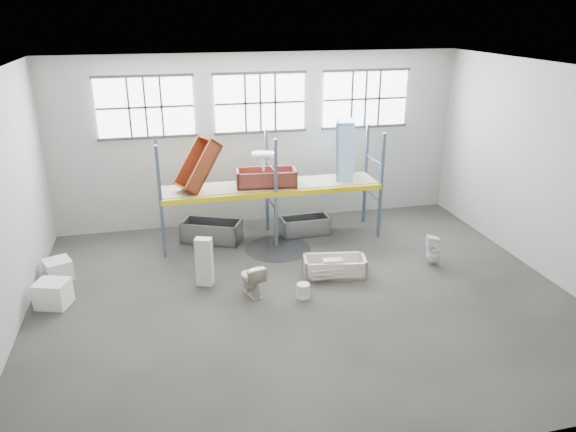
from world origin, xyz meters
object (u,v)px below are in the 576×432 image
object	(u,v)px
steel_tub_right	(305,225)
carton_near	(53,294)
steel_tub_left	(212,231)
cistern_tall	(204,262)
blue_tub_upright	(346,151)
toilet_beige	(251,279)
bucket	(303,291)
bathtub_beige	(335,266)
rust_tub_flat	(266,178)
toilet_white	(433,250)

from	to	relation	value
steel_tub_right	carton_near	bearing A→B (deg)	-157.38
steel_tub_left	steel_tub_right	xyz separation A→B (m)	(2.68, -0.08, -0.04)
cistern_tall	blue_tub_upright	world-z (taller)	blue_tub_upright
toilet_beige	steel_tub_left	xyz separation A→B (m)	(-0.56, 3.26, -0.09)
cistern_tall	bucket	xyz separation A→B (m)	(2.09, -1.16, -0.42)
bathtub_beige	bucket	world-z (taller)	bathtub_beige
bucket	steel_tub_left	bearing A→B (deg)	114.24
toilet_beige	bucket	bearing A→B (deg)	141.72
cistern_tall	steel_tub_left	world-z (taller)	cistern_tall
rust_tub_flat	blue_tub_upright	size ratio (longest dim) A/B	0.96
cistern_tall	rust_tub_flat	world-z (taller)	rust_tub_flat
toilet_white	blue_tub_upright	distance (m)	3.71
toilet_beige	cistern_tall	xyz separation A→B (m)	(-0.98, 0.72, 0.20)
blue_tub_upright	rust_tub_flat	bearing A→B (deg)	-175.04
toilet_white	bucket	distance (m)	3.79
cistern_tall	carton_near	world-z (taller)	cistern_tall
toilet_beige	toilet_white	size ratio (longest dim) A/B	0.99
cistern_tall	toilet_white	bearing A→B (deg)	17.90
toilet_beige	steel_tub_left	bearing A→B (deg)	-96.75
bathtub_beige	rust_tub_flat	distance (m)	3.22
carton_near	toilet_white	bearing A→B (deg)	-0.09
bathtub_beige	rust_tub_flat	world-z (taller)	rust_tub_flat
steel_tub_right	bucket	size ratio (longest dim) A/B	4.05
steel_tub_right	bucket	xyz separation A→B (m)	(-1.01, -3.63, -0.08)
cistern_tall	rust_tub_flat	distance (m)	3.26
steel_tub_left	steel_tub_right	world-z (taller)	steel_tub_left
steel_tub_right	rust_tub_flat	bearing A→B (deg)	-172.13
steel_tub_left	bucket	size ratio (longest dim) A/B	4.73
steel_tub_right	blue_tub_upright	bearing A→B (deg)	2.10
bucket	toilet_white	bearing A→B (deg)	14.19
toilet_white	carton_near	world-z (taller)	toilet_white
rust_tub_flat	bucket	bearing A→B (deg)	-87.79
toilet_white	blue_tub_upright	size ratio (longest dim) A/B	0.46
cistern_tall	blue_tub_upright	size ratio (longest dim) A/B	0.69
cistern_tall	steel_tub_right	world-z (taller)	cistern_tall
toilet_white	bathtub_beige	bearing A→B (deg)	-76.12
toilet_beige	toilet_white	world-z (taller)	toilet_white
toilet_white	blue_tub_upright	xyz separation A→B (m)	(-1.48, 2.74, 2.01)
steel_tub_left	carton_near	world-z (taller)	steel_tub_left
blue_tub_upright	carton_near	world-z (taller)	blue_tub_upright
toilet_beige	toilet_white	bearing A→B (deg)	169.31
bucket	carton_near	bearing A→B (deg)	170.14
cistern_tall	blue_tub_upright	xyz separation A→B (m)	(4.28, 2.51, 1.81)
rust_tub_flat	carton_near	size ratio (longest dim) A/B	2.41
rust_tub_flat	bucket	xyz separation A→B (m)	(0.13, -3.47, -1.65)
bathtub_beige	toilet_white	xyz separation A→B (m)	(2.63, -0.00, 0.17)
toilet_white	rust_tub_flat	distance (m)	4.79
rust_tub_flat	bucket	size ratio (longest dim) A/B	4.75
rust_tub_flat	blue_tub_upright	bearing A→B (deg)	4.96
bathtub_beige	carton_near	xyz separation A→B (m)	(-6.47, 0.01, 0.07)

